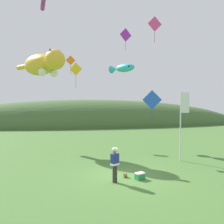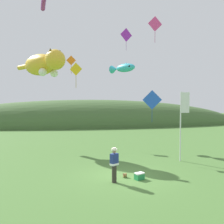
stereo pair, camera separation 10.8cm
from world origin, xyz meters
name	(u,v)px [view 1 (the left image)]	position (x,y,z in m)	size (l,w,h in m)	color
ground_plane	(124,177)	(0.00, 0.00, 0.00)	(120.00, 120.00, 0.00)	#477033
distant_hill_ridge	(88,125)	(0.00, 27.89, 0.00)	(52.63, 11.05, 8.50)	#426033
festival_attendant	(115,164)	(-0.69, -0.86, 0.95)	(0.49, 0.45, 1.77)	#332D28
kite_spool	(125,175)	(0.01, -0.15, 0.13)	(0.16, 0.25, 0.25)	olive
picnic_cooler	(140,176)	(0.70, -0.60, 0.18)	(0.58, 0.50, 0.36)	#268C4C
festival_banner_pole	(183,116)	(4.70, 2.83, 3.12)	(0.66, 0.08, 4.76)	silver
kite_giant_cat	(43,64)	(-5.16, 9.15, 7.25)	(4.77, 6.01, 2.16)	gold
kite_fish_windsock	(123,68)	(2.02, 9.91, 7.18)	(2.32, 2.84, 0.90)	#33B2CC
kite_tube_streamer	(43,2)	(-4.92, 7.63, 11.91)	(0.78, 2.83, 0.44)	#8C268C
kite_diamond_gold	(76,69)	(-2.44, 5.46, 6.42)	(0.89, 0.40, 1.86)	yellow
kite_diamond_pink	(155,24)	(3.97, 6.57, 10.35)	(1.23, 0.15, 2.14)	#E53F8C
kite_diamond_orange	(71,61)	(-2.77, 12.83, 8.21)	(0.99, 0.09, 1.89)	orange
kite_diamond_violet	(126,35)	(2.94, 12.70, 10.99)	(1.36, 0.48, 2.33)	purple
kite_diamond_blue	(152,100)	(2.86, 3.84, 4.18)	(1.25, 0.61, 2.28)	blue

